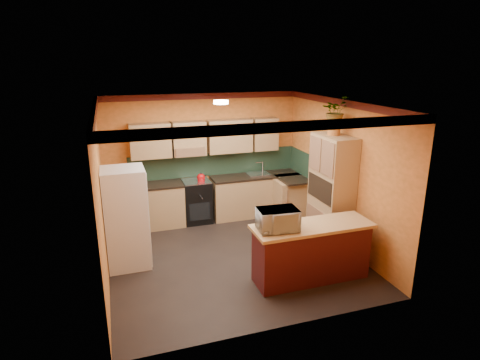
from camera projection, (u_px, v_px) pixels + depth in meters
The scene contains 15 objects.
room_shell at pixel (228, 138), 6.82m from camera, with size 4.24×4.24×2.72m.
base_cabinets_back at pixel (225, 199), 8.79m from camera, with size 3.65×0.60×0.88m, color tan.
countertop_back at pixel (224, 179), 8.65m from camera, with size 3.65×0.62×0.04m, color black.
stove at pixel (197, 201), 8.60m from camera, with size 0.58×0.58×0.91m, color black.
kettle at pixel (201, 177), 8.42m from camera, with size 0.17×0.17×0.18m, color #AF0B0E, non-canonical shape.
sink at pixel (258, 174), 8.88m from camera, with size 0.48×0.40×0.03m, color silver.
base_cabinets_right at pixel (293, 199), 8.75m from camera, with size 0.60×0.80×0.88m, color tan.
countertop_right at pixel (294, 179), 8.62m from camera, with size 0.62×0.80×0.04m, color black.
fridge at pixel (126, 218), 6.64m from camera, with size 0.68×0.66×1.70m, color silver.
pantry at pixel (331, 193), 7.28m from camera, with size 0.48×0.90×2.10m, color tan.
fern_pot at pixel (334, 130), 7.00m from camera, with size 0.22×0.22×0.16m, color #AB6129.
fern at pixel (335, 111), 6.90m from camera, with size 0.47×0.40×0.52m, color tan.
breakfast_bar at pixel (311, 253), 6.31m from camera, with size 1.80×0.55×0.88m, color #471210.
bar_top at pixel (313, 226), 6.17m from camera, with size 1.90×0.65×0.05m, color tan.
microwave at pixel (278, 220), 5.94m from camera, with size 0.59×0.40×0.33m, color silver.
Camera 1 is at (-1.89, -6.18, 3.37)m, focal length 30.00 mm.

